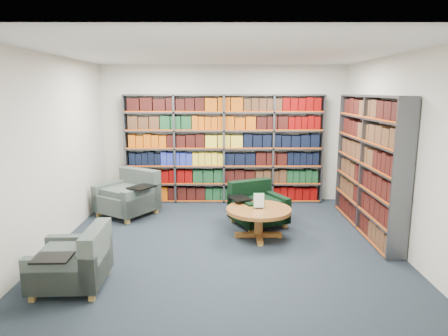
{
  "coord_description": "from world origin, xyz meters",
  "views": [
    {
      "loc": [
        -0.0,
        -5.75,
        2.28
      ],
      "look_at": [
        0.0,
        0.6,
        1.05
      ],
      "focal_mm": 32.0,
      "sensor_mm": 36.0,
      "label": 1
    }
  ],
  "objects_px": {
    "coffee_table": "(259,214)",
    "chair_teal_left": "(131,197)",
    "chair_green_right": "(256,207)",
    "chair_teal_front": "(77,264)"
  },
  "relations": [
    {
      "from": "coffee_table",
      "to": "chair_teal_left",
      "type": "bearing_deg",
      "value": 151.33
    },
    {
      "from": "chair_green_right",
      "to": "coffee_table",
      "type": "bearing_deg",
      "value": -91.14
    },
    {
      "from": "chair_green_right",
      "to": "coffee_table",
      "type": "height_order",
      "value": "chair_green_right"
    },
    {
      "from": "chair_teal_left",
      "to": "chair_teal_front",
      "type": "bearing_deg",
      "value": -89.45
    },
    {
      "from": "chair_teal_left",
      "to": "coffee_table",
      "type": "xyz_separation_m",
      "value": [
        2.29,
        -1.25,
        0.05
      ]
    },
    {
      "from": "chair_teal_left",
      "to": "chair_green_right",
      "type": "height_order",
      "value": "chair_teal_left"
    },
    {
      "from": "chair_green_right",
      "to": "chair_teal_left",
      "type": "bearing_deg",
      "value": 165.99
    },
    {
      "from": "chair_teal_left",
      "to": "chair_green_right",
      "type": "relative_size",
      "value": 1.15
    },
    {
      "from": "chair_green_right",
      "to": "chair_teal_front",
      "type": "height_order",
      "value": "chair_green_right"
    },
    {
      "from": "chair_teal_front",
      "to": "coffee_table",
      "type": "relative_size",
      "value": 0.93
    }
  ]
}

